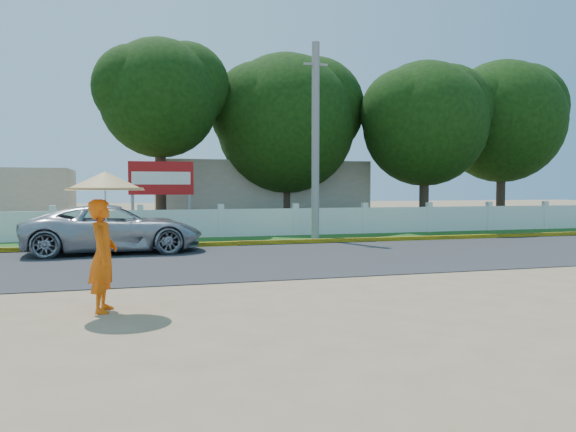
% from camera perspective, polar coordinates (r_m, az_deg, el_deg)
% --- Properties ---
extents(ground, '(120.00, 120.00, 0.00)m').
position_cam_1_polar(ground, '(10.96, 2.96, -7.33)').
color(ground, '#9E8460').
rests_on(ground, ground).
extents(road, '(60.00, 7.00, 0.02)m').
position_cam_1_polar(road, '(15.23, -2.65, -4.38)').
color(road, '#38383A').
rests_on(road, ground).
extents(grass_verge, '(60.00, 3.50, 0.03)m').
position_cam_1_polar(grass_verge, '(20.34, -6.14, -2.52)').
color(grass_verge, '#2D601E').
rests_on(grass_verge, ground).
extents(curb, '(40.00, 0.18, 0.16)m').
position_cam_1_polar(curb, '(18.67, -5.22, -2.81)').
color(curb, yellow).
rests_on(curb, ground).
extents(fence, '(40.00, 0.10, 1.10)m').
position_cam_1_polar(fence, '(21.72, -6.82, -0.76)').
color(fence, silver).
rests_on(fence, ground).
extents(building_near, '(10.00, 6.00, 3.20)m').
position_cam_1_polar(building_near, '(28.93, -3.19, 2.27)').
color(building_near, '#B7AD99').
rests_on(building_near, ground).
extents(utility_pole, '(0.28, 0.28, 7.19)m').
position_cam_1_polar(utility_pole, '(20.64, 2.81, 7.53)').
color(utility_pole, gray).
rests_on(utility_pole, ground).
extents(vehicle, '(5.21, 2.53, 1.43)m').
position_cam_1_polar(vehicle, '(17.38, -17.24, -1.26)').
color(vehicle, '#A3A5AA').
rests_on(vehicle, ground).
extents(monk_with_parasol, '(1.21, 1.21, 2.20)m').
position_cam_1_polar(monk_with_parasol, '(9.22, -18.19, -0.44)').
color(monk_with_parasol, '#D5530B').
rests_on(monk_with_parasol, ground).
extents(billboard, '(2.50, 0.13, 2.95)m').
position_cam_1_polar(billboard, '(22.52, -12.75, 3.37)').
color(billboard, gray).
rests_on(billboard, ground).
extents(tree_row, '(34.41, 8.05, 8.31)m').
position_cam_1_polar(tree_row, '(25.97, 2.91, 9.58)').
color(tree_row, '#473828').
rests_on(tree_row, ground).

